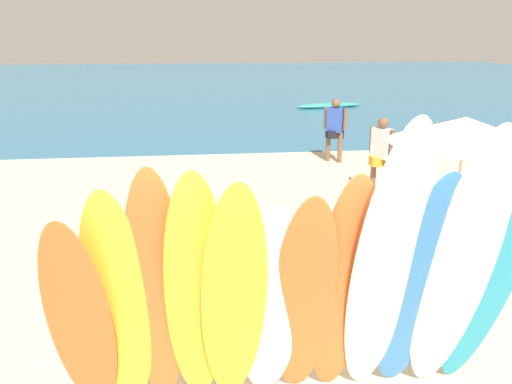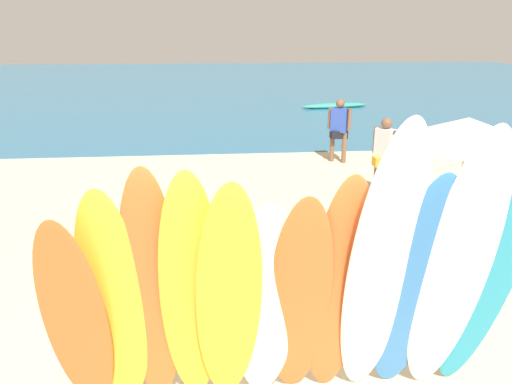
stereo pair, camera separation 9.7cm
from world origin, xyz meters
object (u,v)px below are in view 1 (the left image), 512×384
object	(u,v)px
surfboard_teal_11	(488,285)
beachgoer_by_water	(381,151)
surfboard_rack	(279,323)
surfboard_orange_7	(342,293)
distant_boat	(329,106)
surfboard_yellow_1	(118,309)
surfboard_orange_0	(81,326)
surfboard_yellow_3	(196,299)
surfboard_orange_6	(304,303)
surfboard_blue_9	(417,292)
surfboard_white_10	(457,276)
surfboard_white_8	(384,275)
surfboard_yellow_4	(234,305)
surfboard_orange_2	(157,298)
beachgoer_near_rack	(335,126)
surfboard_white_5	(270,308)
beach_umbrella	(465,130)

from	to	relation	value
surfboard_teal_11	beachgoer_by_water	bearing A→B (deg)	78.05
surfboard_rack	surfboard_orange_7	world-z (taller)	surfboard_orange_7
surfboard_teal_11	distant_boat	xyz separation A→B (m)	(3.28, 18.16, -1.11)
distant_boat	surfboard_yellow_1	bearing A→B (deg)	-109.45
surfboard_orange_0	beachgoer_by_water	distance (m)	7.61
surfboard_yellow_3	distant_boat	bearing A→B (deg)	71.12
surfboard_orange_6	surfboard_blue_9	bearing A→B (deg)	-4.24
surfboard_blue_9	surfboard_white_10	xyz separation A→B (m)	(0.28, -0.10, 0.18)
surfboard_white_8	surfboard_yellow_4	bearing A→B (deg)	179.71
surfboard_yellow_3	distant_boat	xyz separation A→B (m)	(5.73, 18.07, -1.08)
surfboard_orange_0	beachgoer_by_water	size ratio (longest dim) A/B	1.33
surfboard_orange_7	surfboard_orange_2	bearing A→B (deg)	178.66
beachgoer_near_rack	distant_boat	distance (m)	9.59
surfboard_yellow_1	surfboard_white_10	bearing A→B (deg)	-4.36
surfboard_rack	surfboard_yellow_3	size ratio (longest dim) A/B	1.55
surfboard_orange_0	surfboard_blue_9	size ratio (longest dim) A/B	0.88
surfboard_yellow_4	surfboard_teal_11	world-z (taller)	surfboard_teal_11
surfboard_blue_9	distant_boat	bearing A→B (deg)	79.02
surfboard_orange_6	surfboard_teal_11	world-z (taller)	surfboard_teal_11
surfboard_yellow_3	surfboard_blue_9	xyz separation A→B (m)	(1.85, -0.05, -0.02)
surfboard_white_5	beach_umbrella	distance (m)	4.52
beachgoer_by_water	distant_boat	size ratio (longest dim) A/B	0.52
beachgoer_near_rack	surfboard_yellow_3	bearing A→B (deg)	-77.46
surfboard_white_10	beach_umbrella	size ratio (longest dim) A/B	1.31
surfboard_orange_2	beachgoer_near_rack	distance (m)	9.53
surfboard_teal_11	surfboard_orange_6	bearing A→B (deg)	175.12
surfboard_white_10	beachgoer_by_water	distance (m)	6.36
surfboard_white_8	beachgoer_by_water	size ratio (longest dim) A/B	1.78
surfboard_blue_9	surfboard_white_10	world-z (taller)	surfboard_white_10
surfboard_white_10	distant_boat	xyz separation A→B (m)	(3.61, 18.22, -1.25)
surfboard_yellow_4	surfboard_white_8	distance (m)	1.25
surfboard_orange_2	surfboard_white_5	distance (m)	0.95
surfboard_orange_7	surfboard_white_8	size ratio (longest dim) A/B	0.81
surfboard_orange_2	surfboard_white_5	size ratio (longest dim) A/B	1.16
surfboard_blue_9	surfboard_yellow_3	bearing A→B (deg)	179.51
distant_boat	beachgoer_near_rack	bearing A→B (deg)	-103.51
surfboard_teal_11	surfboard_white_5	bearing A→B (deg)	175.33
surfboard_teal_11	beachgoer_by_water	size ratio (longest dim) A/B	1.57
surfboard_orange_0	surfboard_yellow_4	distance (m)	1.23
surfboard_orange_7	beachgoer_by_water	distance (m)	6.44
surfboard_orange_0	beachgoer_near_rack	xyz separation A→B (m)	(4.42, 8.82, -0.09)
surfboard_teal_11	surfboard_yellow_4	bearing A→B (deg)	179.48
surfboard_orange_7	distant_boat	size ratio (longest dim) A/B	0.76
surfboard_yellow_1	surfboard_blue_9	world-z (taller)	surfboard_blue_9
beachgoer_near_rack	surfboard_teal_11	bearing A→B (deg)	-62.44
surfboard_white_8	surfboard_teal_11	distance (m)	0.95
surfboard_white_8	surfboard_rack	bearing A→B (deg)	141.75
beachgoer_by_water	surfboard_orange_2	bearing A→B (deg)	115.91
surfboard_yellow_1	surfboard_teal_11	world-z (taller)	surfboard_teal_11
surfboard_orange_7	surfboard_blue_9	xyz separation A→B (m)	(0.61, -0.10, 0.03)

